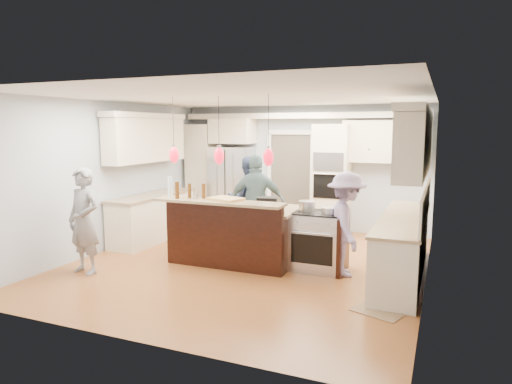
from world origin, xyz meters
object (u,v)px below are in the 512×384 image
(kitchen_island, at_px, (236,233))
(island_range, at_px, (319,241))
(person_far_left, at_px, (248,200))
(refrigerator, at_px, (232,186))
(person_bar_end, at_px, (84,221))

(kitchen_island, bearing_deg, island_range, 3.09)
(kitchen_island, relative_size, person_far_left, 1.25)
(refrigerator, bearing_deg, person_bar_end, -98.11)
(kitchen_island, bearing_deg, person_bar_end, -142.07)
(person_far_left, bearing_deg, kitchen_island, 79.03)
(kitchen_island, relative_size, island_range, 2.28)
(refrigerator, distance_m, island_range, 3.71)
(refrigerator, distance_m, kitchen_island, 2.91)
(refrigerator, relative_size, person_far_left, 1.07)
(island_range, xyz_separation_m, person_bar_end, (-3.29, -1.54, 0.36))
(refrigerator, xyz_separation_m, island_range, (2.71, -2.49, -0.44))
(person_bar_end, bearing_deg, refrigerator, 90.38)
(island_range, relative_size, person_bar_end, 0.57)
(kitchen_island, xyz_separation_m, person_bar_end, (-1.88, -1.46, 0.33))
(island_range, relative_size, person_far_left, 0.55)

